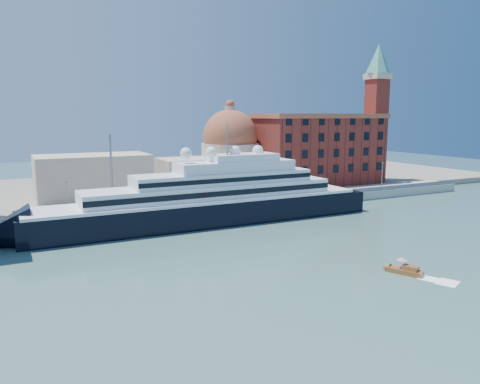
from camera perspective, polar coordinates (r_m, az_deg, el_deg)
ground at (r=88.88m, az=2.25°, el=-6.78°), size 400.00×400.00×0.00m
quay at (r=118.60m, az=-5.76°, el=-2.11°), size 180.00×10.00×2.50m
land at (r=157.04m, az=-11.18°, el=0.47°), size 260.00×72.00×2.00m
quay_fence at (r=114.13m, az=-4.96°, el=-1.60°), size 180.00×0.10×1.20m
superyacht at (r=106.47m, az=-5.66°, el=-1.59°), size 88.82×12.31×26.55m
water_taxi at (r=78.85m, az=19.50°, el=-8.95°), size 3.99×5.86×2.65m
warehouse at (r=157.82m, az=9.65°, el=5.24°), size 43.00×19.00×23.25m
campanile at (r=172.86m, az=16.31°, el=10.31°), size 8.40×8.40×47.00m
church at (r=141.40m, az=-6.89°, el=3.67°), size 66.00×18.00×25.50m
lamp_posts at (r=111.67m, az=-11.59°, el=1.51°), size 120.80×2.40×18.00m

